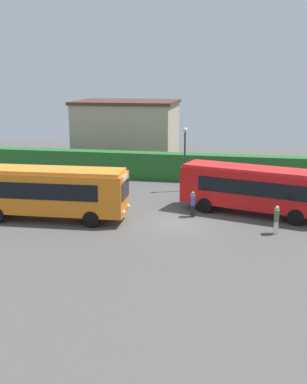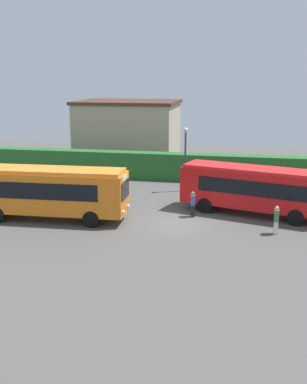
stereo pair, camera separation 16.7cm
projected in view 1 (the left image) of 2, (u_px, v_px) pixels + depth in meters
The scene contains 8 objects.
ground_plane at pixel (178, 223), 28.78m from camera, with size 64.00×64.00×0.00m, color #514F4C.
bus_orange at pixel (49, 191), 29.09m from camera, with size 9.76×2.73×3.23m.
bus_red at pixel (254, 188), 30.22m from camera, with size 9.62×4.92×3.06m.
person_left at pixel (193, 204), 29.94m from camera, with size 0.32×0.51×1.64m.
person_center at pixel (276, 219), 26.73m from camera, with size 0.27×0.49×1.64m.
hedge_row at pixel (198, 168), 39.85m from camera, with size 44.00×1.45×2.29m, color #256328.
depot_building at pixel (127, 132), 47.30m from camera, with size 9.76×7.61×6.23m.
lamppost at pixel (185, 151), 35.95m from camera, with size 0.36×0.36×4.89m.
Camera 1 is at (3.72, -27.24, 8.85)m, focal length 44.49 mm.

